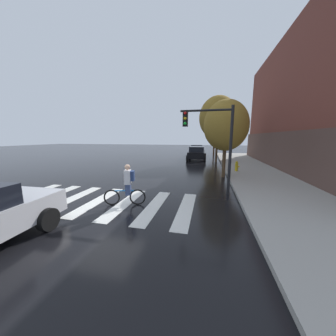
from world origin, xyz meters
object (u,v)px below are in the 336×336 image
at_px(fire_hydrant, 237,166).
at_px(street_tree_far, 214,133).
at_px(sedan_far, 196,150).
at_px(traffic_light_near, 213,135).
at_px(sedan_mid, 197,153).
at_px(street_tree_mid, 218,118).
at_px(cyclist, 127,185).
at_px(street_tree_near, 226,126).

distance_m(fire_hydrant, street_tree_far, 14.19).
distance_m(sedan_far, traffic_light_near, 19.65).
distance_m(sedan_mid, street_tree_mid, 4.82).
relative_size(traffic_light_near, street_tree_far, 0.82).
xyz_separation_m(fire_hydrant, street_tree_mid, (-1.32, 6.13, 4.33)).
xyz_separation_m(sedan_far, street_tree_far, (2.65, 0.07, 2.65)).
relative_size(sedan_far, fire_hydrant, 6.12).
xyz_separation_m(traffic_light_near, street_tree_mid, (0.70, 11.82, 2.00)).
height_order(cyclist, street_tree_far, street_tree_far).
xyz_separation_m(sedan_mid, fire_hydrant, (3.59, -7.55, -0.32)).
xyz_separation_m(traffic_light_near, street_tree_near, (0.89, 3.91, 0.67)).
xyz_separation_m(cyclist, fire_hydrant, (5.35, 8.10, -0.31)).
bearing_deg(cyclist, street_tree_near, 56.21).
xyz_separation_m(cyclist, street_tree_far, (3.94, 21.91, 2.63)).
relative_size(cyclist, street_tree_mid, 0.23).
xyz_separation_m(cyclist, traffic_light_near, (3.33, 2.40, 2.02)).
height_order(fire_hydrant, street_tree_mid, street_tree_mid).
bearing_deg(sedan_far, street_tree_mid, -70.24).
height_order(sedan_mid, street_tree_mid, street_tree_mid).
bearing_deg(sedan_far, cyclist, -93.40).
relative_size(sedan_far, cyclist, 2.82).
relative_size(sedan_far, street_tree_far, 0.93).
bearing_deg(fire_hydrant, street_tree_near, -122.11).
xyz_separation_m(sedan_mid, sedan_far, (-0.46, 6.19, -0.03)).
height_order(traffic_light_near, street_tree_mid, street_tree_mid).
bearing_deg(fire_hydrant, sedan_mid, 115.43).
height_order(sedan_far, street_tree_near, street_tree_near).
xyz_separation_m(sedan_mid, traffic_light_near, (1.57, -13.24, 2.01)).
relative_size(cyclist, fire_hydrant, 2.17).
relative_size(street_tree_near, street_tree_far, 1.02).
xyz_separation_m(traffic_light_near, fire_hydrant, (2.01, 5.70, -2.33)).
relative_size(fire_hydrant, street_tree_mid, 0.11).
bearing_deg(street_tree_mid, traffic_light_near, -93.38).
height_order(fire_hydrant, street_tree_near, street_tree_near).
height_order(cyclist, traffic_light_near, traffic_light_near).
height_order(street_tree_near, street_tree_mid, street_tree_mid).
distance_m(cyclist, fire_hydrant, 9.71).
relative_size(sedan_mid, fire_hydrant, 6.18).
height_order(sedan_far, traffic_light_near, traffic_light_near).
height_order(sedan_far, cyclist, cyclist).
bearing_deg(sedan_mid, traffic_light_near, -83.22).
distance_m(sedan_mid, fire_hydrant, 8.36).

